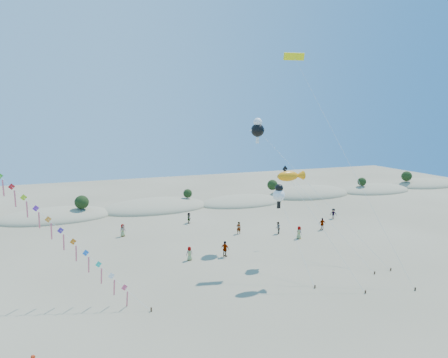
# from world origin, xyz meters

# --- Properties ---
(dune_ridge) EXTENTS (145.30, 11.49, 5.57)m
(dune_ridge) POSITION_xyz_m (1.06, 45.14, 0.11)
(dune_ridge) COLOR gray
(dune_ridge) RESTS_ON ground
(fish_kite) EXTENTS (5.92, 6.86, 10.68)m
(fish_kite) POSITION_xyz_m (7.76, 12.49, 10.15)
(fish_kite) COLOR #3F2D1E
(fish_kite) RESTS_ON ground
(cartoon_kite_low) EXTENTS (1.33, 8.17, 8.70)m
(cartoon_kite_low) POSITION_xyz_m (8.53, 16.15, 7.60)
(cartoon_kite_low) COLOR #3F2D1E
(cartoon_kite_low) RESTS_ON ground
(cartoon_kite_high) EXTENTS (9.96, 14.93, 15.82)m
(cartoon_kite_high) POSITION_xyz_m (9.34, 23.41, 14.45)
(cartoon_kite_high) COLOR #3F2D1E
(cartoon_kite_high) RESTS_ON ground
(parafoil_kite) EXTENTS (6.46, 14.66, 23.08)m
(parafoil_kite) POSITION_xyz_m (11.78, 18.88, 22.20)
(parafoil_kite) COLOR #3F2D1E
(parafoil_kite) RESTS_ON ground
(dark_kite) EXTENTS (3.94, 12.94, 9.87)m
(dark_kite) POSITION_xyz_m (13.65, 18.08, 6.50)
(dark_kite) COLOR #3F2D1E
(dark_kite) RESTS_ON ground
(beachgoers) EXTENTS (33.25, 16.22, 1.86)m
(beachgoers) POSITION_xyz_m (9.34, 26.13, 0.84)
(beachgoers) COLOR slate
(beachgoers) RESTS_ON ground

